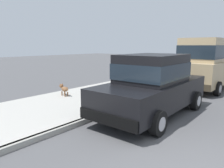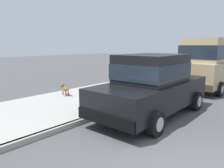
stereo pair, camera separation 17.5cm
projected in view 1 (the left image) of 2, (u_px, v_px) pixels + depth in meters
name	position (u px, v px, depth m)	size (l,w,h in m)	color
curb	(72.00, 125.00, 5.81)	(0.16, 64.00, 0.14)	gray
sidewalk	(36.00, 112.00, 6.93)	(3.60, 64.00, 0.14)	#A8A59E
car_black_sedan	(153.00, 84.00, 6.72)	(2.07, 4.62, 1.92)	black
car_tan_van	(208.00, 61.00, 10.95)	(2.22, 4.95, 2.52)	tan
dog_brown	(64.00, 89.00, 8.86)	(0.75, 0.29, 0.49)	brown
fire_hydrant	(150.00, 83.00, 9.80)	(0.34, 0.24, 0.72)	red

